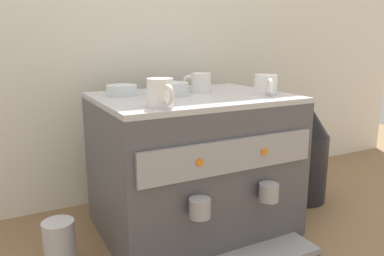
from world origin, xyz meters
TOP-DOWN VIEW (x-y plane):
  - ground_plane at (0.00, 0.00)m, footprint 4.00×4.00m
  - tiled_backsplash_wall at (0.00, 0.36)m, footprint 2.80×0.03m
  - espresso_machine at (0.00, -0.00)m, footprint 0.58×0.56m
  - ceramic_cup_0 at (0.21, -0.10)m, footprint 0.07×0.10m
  - ceramic_cup_1 at (0.05, 0.05)m, footprint 0.08×0.09m
  - ceramic_cup_2 at (-0.17, -0.16)m, footprint 0.07×0.11m
  - ceramic_bowl_0 at (-0.06, 0.02)m, footprint 0.11×0.11m
  - ceramic_bowl_1 at (-0.20, 0.09)m, footprint 0.09×0.09m
  - coffee_grinder at (0.48, -0.00)m, footprint 0.18×0.18m
  - milk_pitcher at (-0.43, -0.04)m, footprint 0.09×0.09m

SIDE VIEW (x-z plane):
  - ground_plane at x=0.00m, z-range 0.00..0.00m
  - milk_pitcher at x=-0.43m, z-range 0.00..0.13m
  - coffee_grinder at x=0.48m, z-range 0.00..0.39m
  - espresso_machine at x=0.00m, z-range 0.00..0.44m
  - ceramic_bowl_1 at x=-0.20m, z-range 0.44..0.48m
  - ceramic_bowl_0 at x=-0.06m, z-range 0.44..0.48m
  - ceramic_cup_0 at x=0.21m, z-range 0.44..0.51m
  - ceramic_cup_1 at x=0.05m, z-range 0.44..0.51m
  - ceramic_cup_2 at x=-0.17m, z-range 0.44..0.52m
  - tiled_backsplash_wall at x=0.00m, z-range 0.00..1.13m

